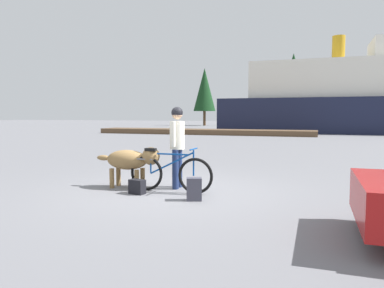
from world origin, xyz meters
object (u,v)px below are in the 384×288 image
(bicycle, at_px, (170,173))
(dog, at_px, (131,160))
(handbag_pannier, at_px, (137,187))
(ferry_boat, at_px, (377,98))
(backpack, at_px, (194,189))
(person_cyclist, at_px, (177,139))

(bicycle, relative_size, dog, 1.20)
(handbag_pannier, height_order, ferry_boat, ferry_boat)
(bicycle, distance_m, backpack, 0.90)
(person_cyclist, xyz_separation_m, handbag_pannier, (-0.55, -0.80, -0.92))
(dog, height_order, backpack, dog)
(handbag_pannier, xyz_separation_m, ferry_boat, (8.41, 29.00, 2.86))
(backpack, relative_size, handbag_pannier, 1.33)
(bicycle, bearing_deg, backpack, -36.95)
(dog, bearing_deg, person_cyclist, 19.20)
(bicycle, xyz_separation_m, backpack, (0.71, -0.53, -0.18))
(ferry_boat, bearing_deg, person_cyclist, -105.56)
(backpack, xyz_separation_m, handbag_pannier, (-1.26, 0.16, -0.07))
(dog, bearing_deg, bicycle, -6.17)
(ferry_boat, bearing_deg, handbag_pannier, -106.17)
(bicycle, height_order, person_cyclist, person_cyclist)
(bicycle, height_order, backpack, bicycle)
(bicycle, distance_m, ferry_boat, 29.80)
(dog, relative_size, handbag_pannier, 4.72)
(ferry_boat, bearing_deg, bicycle, -105.34)
(person_cyclist, bearing_deg, bicycle, -89.93)
(bicycle, xyz_separation_m, dog, (-0.94, 0.10, 0.22))
(backpack, relative_size, ferry_boat, 0.02)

